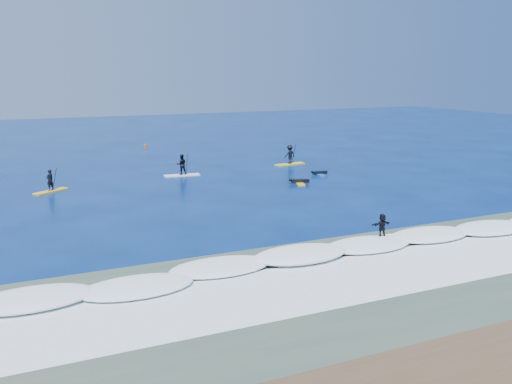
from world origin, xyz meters
name	(u,v)px	position (x,y,z in m)	size (l,w,h in m)	color
ground	(267,208)	(0.00, 0.00, 0.00)	(160.00, 160.00, 0.00)	#031945
shallow_water	(408,278)	(0.00, -14.00, 0.01)	(90.00, 13.00, 0.01)	#34483A
breaking_wave	(355,252)	(0.00, -10.00, 0.00)	(40.00, 6.00, 0.30)	white
whitewater	(394,271)	(0.00, -13.00, 0.00)	(34.00, 5.00, 0.02)	silver
sup_paddler_left	(50,184)	(-12.22, 11.26, 0.60)	(2.64, 2.14, 1.93)	yellow
sup_paddler_center	(182,167)	(-1.45, 13.44, 0.79)	(3.09, 1.13, 2.12)	white
sup_paddler_right	(290,156)	(9.61, 14.70, 0.84)	(3.16, 1.22, 2.16)	yellow
prone_paddler_near	(299,182)	(5.94, 6.30, 0.15)	(1.62, 2.13, 0.43)	yellow
prone_paddler_far	(319,173)	(9.34, 8.91, 0.13)	(1.48, 1.91, 0.39)	blue
wave_surfer	(382,227)	(2.25, -9.13, 0.76)	(1.84, 0.52, 1.33)	white
marker_buoy	(145,146)	(0.02, 31.66, 0.27)	(0.26, 0.26, 0.62)	#DF4C13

